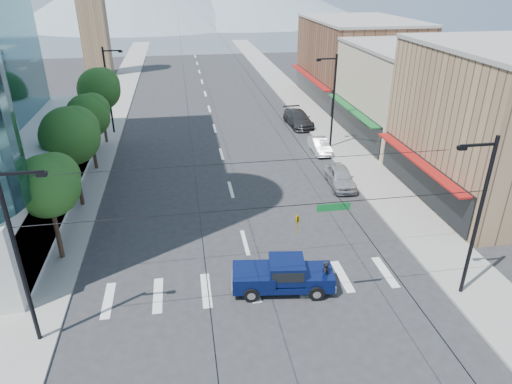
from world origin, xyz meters
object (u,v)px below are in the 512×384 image
pickup_truck (282,275)px  pedestrian (326,276)px  parked_car_near (340,177)px  parked_car_far (298,119)px  parked_car_mid (320,145)px

pickup_truck → pedestrian: 2.35m
parked_car_near → pedestrian: bearing=-107.8°
pedestrian → parked_car_far: size_ratio=0.32×
pickup_truck → parked_car_far: (8.08, 28.48, -0.14)m
parked_car_near → parked_car_mid: size_ratio=1.13×
parked_car_near → parked_car_far: size_ratio=0.81×
pedestrian → parked_car_near: 13.80m
pickup_truck → parked_car_far: bearing=81.6°
parked_car_near → parked_car_far: bearing=92.3°
parked_car_mid → pedestrian: bearing=-105.3°
pedestrian → parked_car_near: (5.19, 12.79, -0.13)m
parked_car_far → pedestrian: bearing=-104.9°
pickup_truck → parked_car_near: 14.47m
pickup_truck → parked_car_near: (7.50, 12.38, -0.19)m
parked_car_far → parked_car_mid: bearing=-93.6°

